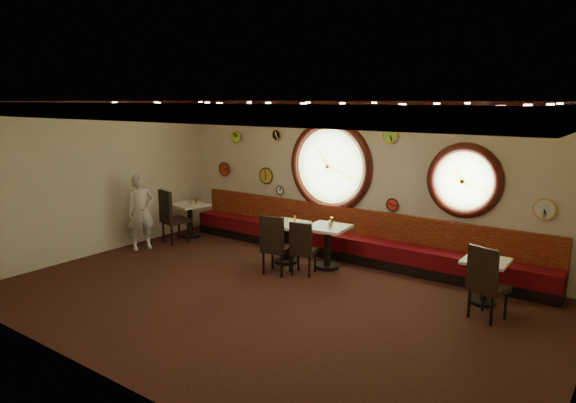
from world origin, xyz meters
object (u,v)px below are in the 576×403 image
object	(u,v)px
chair_b	(274,241)
condiment_d_bottle	(496,254)
table_b	(286,237)
chair_a	(170,213)
table_a	(190,216)
condiment_b_pepper	(287,220)
table_c	(328,242)
chair_d	(486,278)
condiment_b_bottle	(295,219)
condiment_c_pepper	(329,224)
condiment_c_bottle	(332,222)
waiter	(141,212)
condiment_a_bottle	(196,201)
condiment_d_pepper	(487,258)
condiment_b_salt	(281,219)
condiment_a_salt	(191,201)
condiment_a_pepper	(188,203)
condiment_c_salt	(330,223)
table_d	(485,276)
condiment_d_salt	(484,257)
chair_c	(302,245)

from	to	relation	value
chair_b	condiment_d_bottle	distance (m)	3.81
table_b	chair_a	world-z (taller)	chair_a
chair_b	table_a	bearing A→B (deg)	152.61
condiment_b_pepper	table_c	bearing A→B (deg)	13.11
chair_b	chair_d	size ratio (longest dim) A/B	1.00
table_b	condiment_b_bottle	xyz separation A→B (m)	(0.14, 0.11, 0.38)
table_a	chair_d	world-z (taller)	chair_d
chair_b	condiment_c_pepper	size ratio (longest dim) A/B	6.44
table_b	condiment_d_bottle	world-z (taller)	condiment_d_bottle
table_a	condiment_d_bottle	distance (m)	6.95
table_b	condiment_c_bottle	xyz separation A→B (m)	(0.92, 0.22, 0.40)
chair_d	condiment_c_bottle	world-z (taller)	chair_d
chair_a	waiter	size ratio (longest dim) A/B	0.46
chair_d	condiment_a_bottle	world-z (taller)	chair_d
condiment_b_pepper	condiment_d_pepper	size ratio (longest dim) A/B	0.87
table_a	condiment_b_salt	bearing A→B (deg)	-4.76
table_a	condiment_a_salt	bearing A→B (deg)	114.24
condiment_b_salt	condiment_b_pepper	distance (m)	0.15
table_b	waiter	bearing A→B (deg)	-161.16
condiment_a_salt	condiment_c_bottle	world-z (taller)	condiment_c_bottle
table_a	table_c	world-z (taller)	table_c
table_a	condiment_b_salt	distance (m)	2.91
condiment_b_salt	condiment_a_pepper	xyz separation A→B (m)	(-2.84, 0.17, -0.03)
condiment_a_pepper	condiment_c_pepper	size ratio (longest dim) A/B	0.83
waiter	table_b	bearing A→B (deg)	-48.21
condiment_a_salt	condiment_b_salt	world-z (taller)	condiment_b_salt
chair_d	condiment_c_salt	xyz separation A→B (m)	(-3.18, 0.82, 0.23)
condiment_d_pepper	condiment_c_bottle	size ratio (longest dim) A/B	0.54
table_d	condiment_c_pepper	distance (m)	2.96
condiment_d_salt	condiment_b_bottle	world-z (taller)	condiment_b_bottle
table_a	condiment_c_bottle	world-z (taller)	condiment_c_bottle
condiment_d_salt	condiment_d_bottle	world-z (taller)	condiment_d_bottle
chair_d	condiment_a_salt	distance (m)	7.11
chair_d	waiter	xyz separation A→B (m)	(-7.12, -0.56, 0.17)
condiment_b_bottle	table_b	bearing A→B (deg)	-141.14
chair_c	condiment_b_pepper	bearing A→B (deg)	131.76
condiment_b_salt	condiment_c_bottle	xyz separation A→B (m)	(1.05, 0.21, 0.05)
condiment_c_salt	condiment_d_bottle	distance (m)	3.12
condiment_b_pepper	condiment_b_bottle	size ratio (longest dim) A/B	0.59
condiment_b_pepper	condiment_b_bottle	world-z (taller)	condiment_b_bottle
chair_c	condiment_c_salt	xyz separation A→B (m)	(0.13, 0.75, 0.29)
condiment_c_pepper	condiment_d_bottle	world-z (taller)	condiment_c_pepper
condiment_c_salt	condiment_c_pepper	distance (m)	0.15
table_b	condiment_a_bottle	bearing A→B (deg)	173.02
chair_a	condiment_d_pepper	bearing A→B (deg)	17.33
table_c	condiment_c_bottle	distance (m)	0.41
table_a	condiment_a_bottle	world-z (taller)	condiment_a_bottle
table_b	condiment_b_pepper	size ratio (longest dim) A/B	9.61
waiter	condiment_d_salt	bearing A→B (deg)	-57.15
condiment_b_pepper	condiment_c_bottle	xyz separation A→B (m)	(0.90, 0.21, 0.06)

